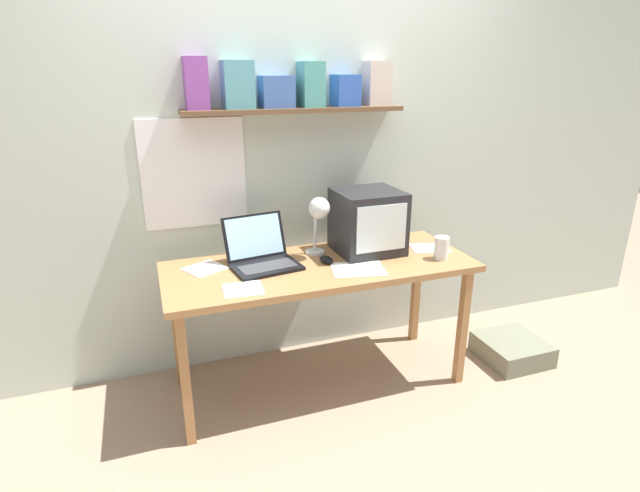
# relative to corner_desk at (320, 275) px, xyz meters

# --- Properties ---
(ground_plane) EXTENTS (12.00, 12.00, 0.00)m
(ground_plane) POSITION_rel_corner_desk_xyz_m (0.00, 0.00, -0.67)
(ground_plane) COLOR #9E8269
(back_wall) EXTENTS (5.60, 0.24, 2.60)m
(back_wall) POSITION_rel_corner_desk_xyz_m (-0.00, 0.45, 0.64)
(back_wall) COLOR silver
(back_wall) RESTS_ON ground_plane
(corner_desk) EXTENTS (1.64, 0.64, 0.74)m
(corner_desk) POSITION_rel_corner_desk_xyz_m (0.00, 0.00, 0.00)
(corner_desk) COLOR #A47143
(corner_desk) RESTS_ON ground_plane
(crt_monitor) EXTENTS (0.36, 0.34, 0.35)m
(crt_monitor) POSITION_rel_corner_desk_xyz_m (0.32, 0.10, 0.24)
(crt_monitor) COLOR #232326
(crt_monitor) RESTS_ON corner_desk
(laptop) EXTENTS (0.38, 0.37, 0.24)m
(laptop) POSITION_rel_corner_desk_xyz_m (-0.30, 0.10, 0.13)
(laptop) COLOR black
(laptop) RESTS_ON corner_desk
(desk_lamp) EXTENTS (0.11, 0.18, 0.34)m
(desk_lamp) POSITION_rel_corner_desk_xyz_m (0.03, 0.10, 0.32)
(desk_lamp) COLOR silver
(desk_lamp) RESTS_ON corner_desk
(juice_glass) EXTENTS (0.08, 0.08, 0.13)m
(juice_glass) POSITION_rel_corner_desk_xyz_m (0.64, -0.15, 0.12)
(juice_glass) COLOR white
(juice_glass) RESTS_ON corner_desk
(computer_mouse) EXTENTS (0.07, 0.11, 0.03)m
(computer_mouse) POSITION_rel_corner_desk_xyz_m (0.04, 0.01, 0.08)
(computer_mouse) COLOR black
(computer_mouse) RESTS_ON corner_desk
(loose_paper_near_laptop) EXTENTS (0.20, 0.19, 0.00)m
(loose_paper_near_laptop) POSITION_rel_corner_desk_xyz_m (-0.45, -0.19, 0.07)
(loose_paper_near_laptop) COLOR white
(loose_paper_near_laptop) RESTS_ON corner_desk
(loose_paper_near_monitor) EXTENTS (0.25, 0.21, 0.00)m
(loose_paper_near_monitor) POSITION_rel_corner_desk_xyz_m (0.68, 0.01, 0.07)
(loose_paper_near_monitor) COLOR white
(loose_paper_near_monitor) RESTS_ON corner_desk
(printed_handout) EXTENTS (0.25, 0.24, 0.00)m
(printed_handout) POSITION_rel_corner_desk_xyz_m (-0.59, 0.13, 0.07)
(printed_handout) COLOR white
(printed_handout) RESTS_ON corner_desk
(open_notebook) EXTENTS (0.31, 0.26, 0.00)m
(open_notebook) POSITION_rel_corner_desk_xyz_m (0.16, -0.14, 0.07)
(open_notebook) COLOR white
(open_notebook) RESTS_ON corner_desk
(floor_cushion) EXTENTS (0.37, 0.37, 0.13)m
(floor_cushion) POSITION_rel_corner_desk_xyz_m (1.21, -0.17, -0.60)
(floor_cushion) COLOR slate
(floor_cushion) RESTS_ON ground_plane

